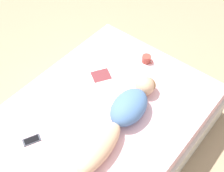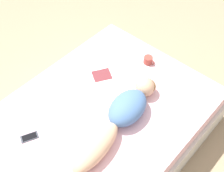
{
  "view_description": "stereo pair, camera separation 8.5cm",
  "coord_description": "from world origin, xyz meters",
  "px_view_note": "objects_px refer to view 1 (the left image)",
  "views": [
    {
      "loc": [
        1.16,
        -1.22,
        2.81
      ],
      "look_at": [
        -0.09,
        0.32,
        0.53
      ],
      "focal_mm": 50.0,
      "sensor_mm": 36.0,
      "label": 1
    },
    {
      "loc": [
        1.22,
        -1.16,
        2.81
      ],
      "look_at": [
        -0.09,
        0.32,
        0.53
      ],
      "focal_mm": 50.0,
      "sensor_mm": 36.0,
      "label": 2
    }
  ],
  "objects_px": {
    "person": "(123,116)",
    "open_magazine": "(98,68)",
    "cell_phone": "(32,140)",
    "coffee_mug": "(147,59)"
  },
  "relations": [
    {
      "from": "person",
      "to": "coffee_mug",
      "type": "distance_m",
      "value": 0.82
    },
    {
      "from": "open_magazine",
      "to": "cell_phone",
      "type": "bearing_deg",
      "value": -51.6
    },
    {
      "from": "open_magazine",
      "to": "cell_phone",
      "type": "relative_size",
      "value": 3.28
    },
    {
      "from": "person",
      "to": "coffee_mug",
      "type": "bearing_deg",
      "value": 103.16
    },
    {
      "from": "cell_phone",
      "to": "open_magazine",
      "type": "bearing_deg",
      "value": 122.54
    },
    {
      "from": "coffee_mug",
      "to": "cell_phone",
      "type": "distance_m",
      "value": 1.43
    },
    {
      "from": "person",
      "to": "open_magazine",
      "type": "relative_size",
      "value": 2.13
    },
    {
      "from": "person",
      "to": "open_magazine",
      "type": "xyz_separation_m",
      "value": [
        -0.62,
        0.37,
        -0.09
      ]
    },
    {
      "from": "person",
      "to": "open_magazine",
      "type": "height_order",
      "value": "person"
    },
    {
      "from": "person",
      "to": "coffee_mug",
      "type": "xyz_separation_m",
      "value": [
        -0.28,
        0.77,
        -0.05
      ]
    }
  ]
}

